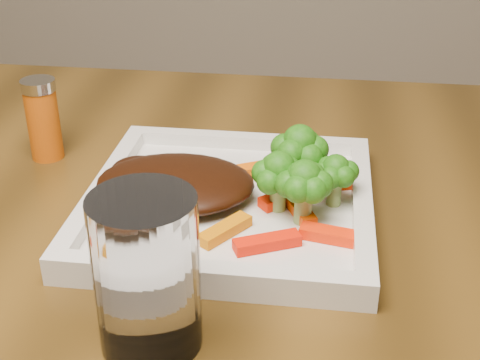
# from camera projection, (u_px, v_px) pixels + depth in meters

# --- Properties ---
(plate) EXTENTS (0.27, 0.27, 0.01)m
(plate) POSITION_uv_depth(u_px,v_px,m) (230.00, 207.00, 0.65)
(plate) COLOR white
(plate) RESTS_ON dining_table
(steak) EXTENTS (0.16, 0.13, 0.03)m
(steak) POSITION_uv_depth(u_px,v_px,m) (175.00, 183.00, 0.65)
(steak) COLOR black
(steak) RESTS_ON plate
(broccoli_0) EXTENTS (0.07, 0.07, 0.07)m
(broccoli_0) POSITION_uv_depth(u_px,v_px,m) (299.00, 156.00, 0.65)
(broccoli_0) COLOR #1D6811
(broccoli_0) RESTS_ON plate
(broccoli_1) EXTENTS (0.06, 0.06, 0.06)m
(broccoli_1) POSITION_uv_depth(u_px,v_px,m) (335.00, 174.00, 0.63)
(broccoli_1) COLOR #286A11
(broccoli_1) RESTS_ON plate
(broccoli_2) EXTENTS (0.06, 0.06, 0.06)m
(broccoli_2) POSITION_uv_depth(u_px,v_px,m) (304.00, 193.00, 0.60)
(broccoli_2) COLOR #366811
(broccoli_2) RESTS_ON plate
(broccoli_3) EXTENTS (0.06, 0.06, 0.06)m
(broccoli_3) POSITION_uv_depth(u_px,v_px,m) (279.00, 180.00, 0.62)
(broccoli_3) COLOR #1F7012
(broccoli_3) RESTS_ON plate
(carrot_0) EXTENTS (0.06, 0.04, 0.01)m
(carrot_0) POSITION_uv_depth(u_px,v_px,m) (267.00, 242.00, 0.57)
(carrot_0) COLOR #F51A04
(carrot_0) RESTS_ON plate
(carrot_1) EXTENTS (0.06, 0.03, 0.01)m
(carrot_1) POSITION_uv_depth(u_px,v_px,m) (334.00, 236.00, 0.58)
(carrot_1) COLOR #FF2804
(carrot_1) RESTS_ON plate
(carrot_2) EXTENTS (0.05, 0.05, 0.01)m
(carrot_2) POSITION_uv_depth(u_px,v_px,m) (225.00, 230.00, 0.59)
(carrot_2) COLOR orange
(carrot_2) RESTS_ON plate
(carrot_3) EXTENTS (0.06, 0.03, 0.01)m
(carrot_3) POSITION_uv_depth(u_px,v_px,m) (336.00, 183.00, 0.67)
(carrot_3) COLOR #EA3503
(carrot_3) RESTS_ON plate
(carrot_4) EXTENTS (0.06, 0.04, 0.01)m
(carrot_4) POSITION_uv_depth(u_px,v_px,m) (249.00, 170.00, 0.69)
(carrot_4) COLOR #F46003
(carrot_4) RESTS_ON plate
(carrot_5) EXTENTS (0.03, 0.05, 0.01)m
(carrot_5) POSITION_uv_depth(u_px,v_px,m) (300.00, 210.00, 0.62)
(carrot_5) COLOR #FF4804
(carrot_5) RESTS_ON plate
(carrot_6) EXTENTS (0.06, 0.05, 0.01)m
(carrot_6) POSITION_uv_depth(u_px,v_px,m) (288.00, 197.00, 0.64)
(carrot_6) COLOR #FF2404
(carrot_6) RESTS_ON plate
(spice_shaker) EXTENTS (0.04, 0.04, 0.09)m
(spice_shaker) POSITION_uv_depth(u_px,v_px,m) (43.00, 119.00, 0.74)
(spice_shaker) COLOR #BE500A
(spice_shaker) RESTS_ON dining_table
(drinking_glass) EXTENTS (0.10, 0.10, 0.12)m
(drinking_glass) POSITION_uv_depth(u_px,v_px,m) (147.00, 274.00, 0.46)
(drinking_glass) COLOR silver
(drinking_glass) RESTS_ON dining_table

